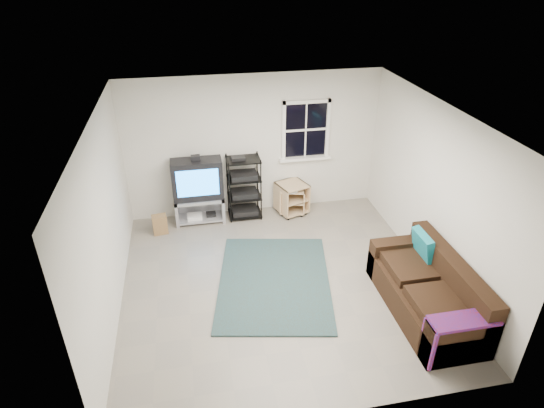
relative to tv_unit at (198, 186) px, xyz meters
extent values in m
plane|color=gray|center=(1.06, -2.06, -0.72)|extent=(4.60, 4.60, 0.00)
plane|color=white|center=(1.06, -2.06, 1.88)|extent=(4.60, 4.60, 0.00)
plane|color=silver|center=(1.06, 0.24, 0.58)|extent=(4.60, 0.00, 4.60)
plane|color=silver|center=(1.06, -4.36, 0.58)|extent=(4.60, 0.00, 4.60)
plane|color=silver|center=(-1.24, -2.06, 0.58)|extent=(0.00, 4.60, 4.60)
plane|color=silver|center=(3.36, -2.06, 0.58)|extent=(0.00, 4.60, 4.60)
cube|color=black|center=(2.01, 0.23, 0.83)|extent=(0.80, 0.01, 1.02)
cube|color=white|center=(2.01, 0.21, 1.35)|extent=(0.88, 0.06, 0.06)
cube|color=white|center=(2.01, 0.19, 0.28)|extent=(0.98, 0.14, 0.05)
cube|color=white|center=(1.60, 0.21, 0.83)|extent=(0.06, 0.06, 1.10)
cube|color=white|center=(2.42, 0.21, 0.83)|extent=(0.06, 0.06, 1.10)
cube|color=white|center=(2.01, 0.21, 0.83)|extent=(0.78, 0.04, 0.04)
cube|color=#A1A2A9|center=(0.00, -0.01, -0.25)|extent=(0.89, 0.44, 0.05)
cube|color=#A1A2A9|center=(-0.42, -0.01, -0.47)|extent=(0.05, 0.44, 0.49)
cube|color=#A1A2A9|center=(0.42, -0.01, -0.47)|extent=(0.05, 0.44, 0.49)
cube|color=#A1A2A9|center=(0.00, -0.01, -0.65)|extent=(0.78, 0.41, 0.04)
cube|color=#A1A2A9|center=(0.00, 0.20, -0.47)|extent=(0.89, 0.04, 0.49)
cube|color=silver|center=(-0.11, -0.04, -0.60)|extent=(0.27, 0.21, 0.07)
cube|color=black|center=(0.20, -0.01, -0.61)|extent=(0.18, 0.16, 0.05)
cube|color=black|center=(0.00, -0.01, 0.14)|extent=(0.89, 0.37, 0.73)
cube|color=#1C7FEF|center=(0.00, -0.20, 0.15)|extent=(0.73, 0.01, 0.49)
cube|color=black|center=(0.00, -0.01, 0.54)|extent=(0.16, 0.12, 0.09)
cylinder|color=black|center=(0.55, -0.19, -0.11)|extent=(0.02, 0.02, 1.20)
cylinder|color=black|center=(1.11, -0.19, -0.11)|extent=(0.02, 0.02, 1.20)
cylinder|color=black|center=(0.55, 0.20, -0.11)|extent=(0.02, 0.02, 1.20)
cylinder|color=black|center=(1.11, 0.20, -0.11)|extent=(0.02, 0.02, 1.20)
cube|color=black|center=(0.83, 0.01, -0.66)|extent=(0.60, 0.44, 0.02)
cube|color=black|center=(0.83, 0.01, -0.60)|extent=(0.47, 0.35, 0.10)
cube|color=black|center=(0.83, 0.01, -0.30)|extent=(0.60, 0.44, 0.02)
cube|color=black|center=(0.83, 0.01, -0.24)|extent=(0.47, 0.35, 0.10)
cube|color=black|center=(0.83, 0.01, 0.07)|extent=(0.60, 0.44, 0.02)
cube|color=black|center=(0.83, 0.01, 0.13)|extent=(0.47, 0.35, 0.10)
cube|color=black|center=(0.83, 0.01, 0.43)|extent=(0.60, 0.44, 0.02)
cube|color=tan|center=(1.72, -0.03, -0.13)|extent=(0.65, 0.65, 0.02)
cube|color=tan|center=(1.72, -0.03, -0.65)|extent=(0.65, 0.65, 0.02)
cube|color=tan|center=(1.49, -0.11, -0.39)|extent=(0.19, 0.49, 0.55)
cube|color=tan|center=(1.95, 0.05, -0.39)|extent=(0.19, 0.49, 0.55)
cube|color=tan|center=(1.64, 0.20, -0.39)|extent=(0.45, 0.17, 0.55)
cube|color=tan|center=(1.72, -0.03, -0.41)|extent=(0.60, 0.61, 0.02)
cylinder|color=black|center=(1.60, -0.29, -0.69)|extent=(0.05, 0.05, 0.05)
cylinder|color=black|center=(1.85, 0.23, -0.69)|extent=(0.05, 0.05, 0.05)
cube|color=tan|center=(1.74, 0.00, -0.22)|extent=(0.56, 0.56, 0.02)
cube|color=tan|center=(1.74, 0.00, -0.66)|extent=(0.56, 0.56, 0.02)
cube|color=tan|center=(1.53, 0.05, -0.44)|extent=(0.13, 0.45, 0.46)
cube|color=tan|center=(1.95, -0.06, -0.44)|extent=(0.13, 0.45, 0.46)
cube|color=tan|center=(1.79, 0.21, -0.44)|extent=(0.41, 0.12, 0.46)
cube|color=tan|center=(1.74, 0.00, -0.46)|extent=(0.51, 0.53, 0.02)
cylinder|color=black|center=(1.52, -0.14, -0.69)|extent=(0.05, 0.05, 0.05)
cylinder|color=black|center=(1.96, 0.13, -0.69)|extent=(0.05, 0.05, 0.05)
cylinder|color=silver|center=(1.67, -0.09, -0.20)|extent=(0.33, 0.33, 0.02)
cube|color=black|center=(2.89, -3.04, -0.51)|extent=(0.88, 1.97, 0.41)
cube|color=black|center=(3.21, -3.04, -0.09)|extent=(0.24, 1.97, 0.42)
cube|color=black|center=(2.89, -2.17, -0.41)|extent=(0.88, 0.24, 0.61)
cube|color=black|center=(2.89, -3.90, -0.41)|extent=(0.88, 0.24, 0.61)
cube|color=black|center=(2.81, -3.43, -0.24)|extent=(0.59, 0.71, 0.13)
cube|color=black|center=(2.81, -2.64, -0.24)|extent=(0.59, 0.71, 0.13)
cube|color=#1CA3AA|center=(3.07, -2.50, -0.01)|extent=(0.20, 0.47, 0.41)
cube|color=#0D1B95|center=(2.87, -3.90, -0.09)|extent=(0.81, 0.29, 0.04)
cube|color=#0D1B95|center=(2.47, -3.90, -0.39)|extent=(0.04, 0.29, 0.57)
cube|color=#312016|center=(0.99, -2.03, -0.70)|extent=(2.05, 2.54, 0.03)
cube|color=olive|center=(-0.72, -0.31, -0.54)|extent=(0.27, 0.19, 0.36)
camera|label=1|loc=(-0.07, -7.35, 3.66)|focal=30.00mm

